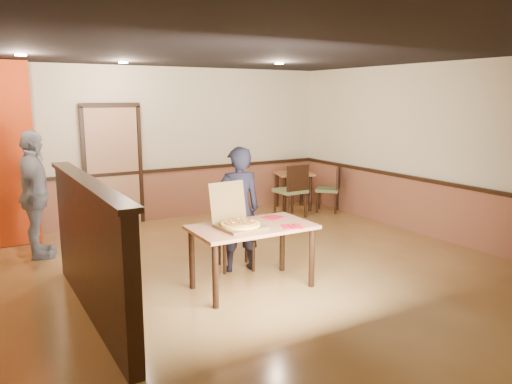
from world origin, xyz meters
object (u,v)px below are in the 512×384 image
(side_chair_right, at_px, (331,187))
(pizza_box, at_px, (238,222))
(main_table, at_px, (252,234))
(passerby, at_px, (35,195))
(diner, at_px, (238,209))
(side_table, at_px, (293,181))
(diner_chair, at_px, (235,230))
(side_chair_left, at_px, (293,189))
(condiment, at_px, (299,169))

(side_chair_right, height_order, pizza_box, pizza_box)
(main_table, height_order, passerby, passerby)
(diner, height_order, pizza_box, diner)
(main_table, relative_size, pizza_box, 2.43)
(side_table, relative_size, passerby, 0.48)
(main_table, height_order, diner, diner)
(diner, bearing_deg, diner_chair, -87.07)
(side_chair_left, xyz_separation_m, condiment, (0.51, 0.53, 0.27))
(diner_chair, bearing_deg, diner, -82.29)
(diner_chair, bearing_deg, passerby, 156.65)
(side_chair_right, distance_m, side_table, 0.78)
(main_table, height_order, diner_chair, diner_chair)
(main_table, height_order, pizza_box, pizza_box)
(side_chair_left, xyz_separation_m, side_chair_right, (0.94, 0.03, -0.07))
(side_chair_left, distance_m, pizza_box, 3.76)
(side_chair_right, relative_size, condiment, 5.89)
(main_table, relative_size, condiment, 9.49)
(main_table, bearing_deg, condiment, 48.37)
(side_table, distance_m, passerby, 5.00)
(diner_chair, relative_size, condiment, 6.15)
(pizza_box, distance_m, condiment, 4.49)
(diner_chair, xyz_separation_m, side_chair_left, (2.26, 1.91, 0.05))
(side_chair_left, relative_size, condiment, 6.73)
(side_chair_right, height_order, passerby, passerby)
(passerby, bearing_deg, condiment, -70.58)
(diner_chair, height_order, condiment, diner_chair)
(pizza_box, bearing_deg, side_table, 43.08)
(side_chair_right, xyz_separation_m, pizza_box, (-3.56, -2.72, 0.34))
(condiment, bearing_deg, side_chair_right, -49.29)
(diner, bearing_deg, pizza_box, 71.77)
(main_table, distance_m, diner, 0.67)
(side_chair_left, bearing_deg, side_chair_right, 179.54)
(side_chair_right, distance_m, condiment, 0.75)
(passerby, bearing_deg, main_table, -129.49)
(diner_chair, relative_size, diner, 0.57)
(side_chair_left, relative_size, side_table, 1.17)
(pizza_box, xyz_separation_m, condiment, (3.13, 3.22, -0.00))
(side_chair_right, bearing_deg, passerby, -42.96)
(side_chair_left, distance_m, side_chair_right, 0.95)
(passerby, bearing_deg, side_table, -69.43)
(main_table, distance_m, side_chair_right, 4.34)
(diner_chair, relative_size, side_table, 1.07)
(side_chair_right, bearing_deg, side_table, -94.98)
(passerby, distance_m, condiment, 5.04)
(main_table, distance_m, side_table, 4.39)
(side_chair_right, height_order, side_table, side_chair_right)
(side_chair_right, bearing_deg, side_chair_left, -42.99)
(pizza_box, bearing_deg, side_chair_left, 41.60)
(side_chair_left, relative_size, passerby, 0.56)
(main_table, xyz_separation_m, diner, (0.16, 0.63, 0.16))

